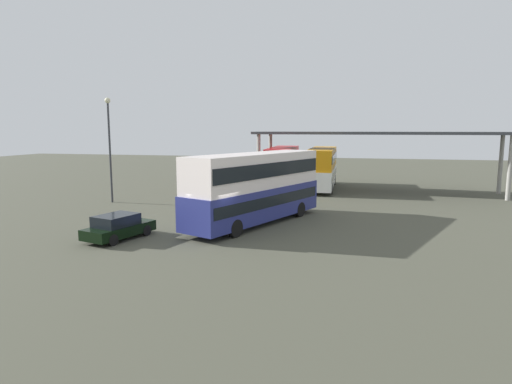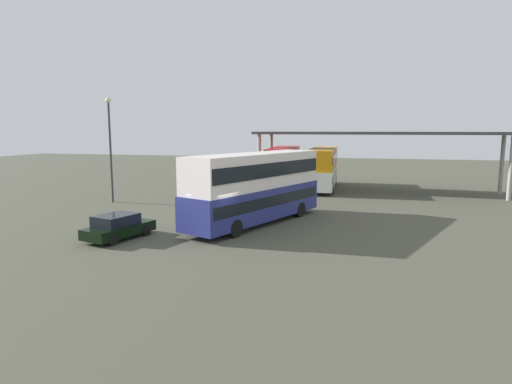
{
  "view_description": "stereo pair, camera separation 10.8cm",
  "coord_description": "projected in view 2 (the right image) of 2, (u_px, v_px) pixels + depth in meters",
  "views": [
    {
      "loc": [
        7.55,
        -21.9,
        5.81
      ],
      "look_at": [
        1.32,
        3.82,
        2.0
      ],
      "focal_mm": 30.3,
      "sensor_mm": 36.0,
      "label": 1
    },
    {
      "loc": [
        7.66,
        -21.88,
        5.81
      ],
      "look_at": [
        1.32,
        3.82,
        2.0
      ],
      "focal_mm": 30.3,
      "sensor_mm": 36.0,
      "label": 2
    }
  ],
  "objects": [
    {
      "name": "ground_plane",
      "position": [
        216.0,
        237.0,
        23.67
      ],
      "size": [
        140.0,
        140.0,
        0.0
      ],
      "primitive_type": "plane",
      "color": "#4B4B3D"
    },
    {
      "name": "double_decker_main",
      "position": [
        256.0,
        185.0,
        26.69
      ],
      "size": [
        6.57,
        11.35,
        4.4
      ],
      "rotation": [
        0.0,
        0.0,
        1.18
      ],
      "color": "navy",
      "rests_on": "ground_plane"
    },
    {
      "name": "parked_hatchback",
      "position": [
        118.0,
        227.0,
        23.13
      ],
      "size": [
        2.68,
        4.2,
        1.35
      ],
      "rotation": [
        0.0,
        0.0,
        1.3
      ],
      "color": "black",
      "rests_on": "ground_plane"
    },
    {
      "name": "double_decker_near_canopy",
      "position": [
        283.0,
        165.0,
        44.07
      ],
      "size": [
        3.11,
        10.87,
        4.05
      ],
      "rotation": [
        0.0,
        0.0,
        1.63
      ],
      "color": "orange",
      "rests_on": "ground_plane"
    },
    {
      "name": "double_decker_mid_row",
      "position": [
        323.0,
        167.0,
        42.93
      ],
      "size": [
        2.68,
        11.26,
        4.0
      ],
      "rotation": [
        0.0,
        0.0,
        1.59
      ],
      "color": "white",
      "rests_on": "ground_plane"
    },
    {
      "name": "depot_canopy",
      "position": [
        376.0,
        136.0,
        40.52
      ],
      "size": [
        23.52,
        7.38,
        5.64
      ],
      "rotation": [
        0.0,
        0.0,
        -0.1
      ],
      "color": "#33353A",
      "rests_on": "ground_plane"
    },
    {
      "name": "lamppost_tall",
      "position": [
        110.0,
        138.0,
        34.3
      ],
      "size": [
        0.44,
        0.44,
        8.33
      ],
      "color": "#33353A",
      "rests_on": "ground_plane"
    }
  ]
}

